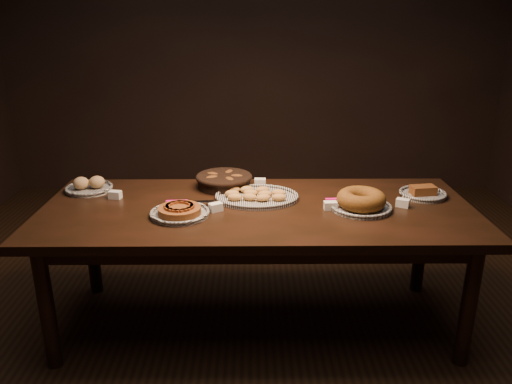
{
  "coord_description": "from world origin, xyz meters",
  "views": [
    {
      "loc": [
        -0.03,
        -2.58,
        1.75
      ],
      "look_at": [
        -0.01,
        0.05,
        0.82
      ],
      "focal_mm": 35.0,
      "sensor_mm": 36.0,
      "label": 1
    }
  ],
  "objects_px": {
    "buffet_table": "(258,219)",
    "bundt_cake_plate": "(361,202)",
    "madeleine_platter": "(256,196)",
    "apple_tart_plate": "(180,212)"
  },
  "relations": [
    {
      "from": "buffet_table",
      "to": "madeleine_platter",
      "type": "bearing_deg",
      "value": 93.69
    },
    {
      "from": "buffet_table",
      "to": "bundt_cake_plate",
      "type": "relative_size",
      "value": 6.78
    },
    {
      "from": "bundt_cake_plate",
      "to": "apple_tart_plate",
      "type": "bearing_deg",
      "value": -170.02
    },
    {
      "from": "apple_tart_plate",
      "to": "bundt_cake_plate",
      "type": "relative_size",
      "value": 0.93
    },
    {
      "from": "apple_tart_plate",
      "to": "bundt_cake_plate",
      "type": "distance_m",
      "value": 0.98
    },
    {
      "from": "buffet_table",
      "to": "bundt_cake_plate",
      "type": "xyz_separation_m",
      "value": [
        0.57,
        -0.04,
        0.12
      ]
    },
    {
      "from": "buffet_table",
      "to": "madeleine_platter",
      "type": "height_order",
      "value": "madeleine_platter"
    },
    {
      "from": "buffet_table",
      "to": "madeleine_platter",
      "type": "relative_size",
      "value": 4.99
    },
    {
      "from": "apple_tart_plate",
      "to": "madeleine_platter",
      "type": "bearing_deg",
      "value": 15.22
    },
    {
      "from": "apple_tart_plate",
      "to": "bundt_cake_plate",
      "type": "xyz_separation_m",
      "value": [
        0.98,
        0.09,
        0.02
      ]
    }
  ]
}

